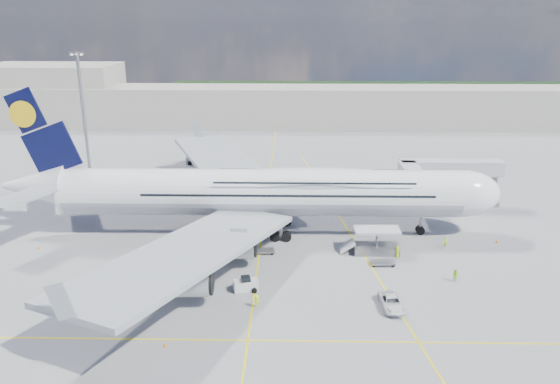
{
  "coord_description": "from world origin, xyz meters",
  "views": [
    {
      "loc": [
        4.45,
        -70.29,
        33.42
      ],
      "look_at": [
        2.88,
        8.0,
        7.49
      ],
      "focal_mm": 35.0,
      "sensor_mm": 36.0,
      "label": 1
    }
  ],
  "objects_px": {
    "dolly_nose_near": "(263,251)",
    "cone_wing_left_inner": "(191,214)",
    "dolly_back": "(125,282)",
    "crew_van": "(397,251)",
    "crew_wing": "(168,258)",
    "service_van": "(392,303)",
    "dolly_row_a": "(71,295)",
    "crew_loader": "(456,276)",
    "crew_tug": "(257,301)",
    "baggage_tug": "(246,285)",
    "cone_wing_left_outer": "(161,195)",
    "catering_truck_outer": "(199,157)",
    "crew_nose": "(445,242)",
    "jet_bridge": "(437,173)",
    "cone_tail": "(38,247)",
    "light_mast": "(83,111)",
    "dolly_row_b": "(163,253)",
    "dolly_row_c": "(147,278)",
    "cone_nose": "(497,241)",
    "catering_truck_inner": "(260,184)",
    "dolly_nose_far": "(382,262)",
    "airliner": "(263,192)",
    "cone_wing_right_outer": "(164,345)",
    "cone_wing_right_inner": "(144,265)",
    "cargo_loader": "(375,244)"
  },
  "relations": [
    {
      "from": "dolly_nose_near",
      "to": "cone_wing_left_inner",
      "type": "bearing_deg",
      "value": 127.26
    },
    {
      "from": "dolly_back",
      "to": "crew_van",
      "type": "distance_m",
      "value": 37.69
    },
    {
      "from": "crew_wing",
      "to": "crew_van",
      "type": "relative_size",
      "value": 1.14
    },
    {
      "from": "service_van",
      "to": "dolly_row_a",
      "type": "bearing_deg",
      "value": 173.45
    },
    {
      "from": "service_van",
      "to": "crew_loader",
      "type": "distance_m",
      "value": 11.58
    },
    {
      "from": "dolly_nose_near",
      "to": "crew_tug",
      "type": "xyz_separation_m",
      "value": [
        0.0,
        -15.57,
        0.52
      ]
    },
    {
      "from": "baggage_tug",
      "to": "cone_wing_left_outer",
      "type": "height_order",
      "value": "baggage_tug"
    },
    {
      "from": "catering_truck_outer",
      "to": "crew_wing",
      "type": "bearing_deg",
      "value": -75.39
    },
    {
      "from": "service_van",
      "to": "crew_tug",
      "type": "bearing_deg",
      "value": 177.22
    },
    {
      "from": "crew_wing",
      "to": "service_van",
      "type": "bearing_deg",
      "value": -87.12
    },
    {
      "from": "crew_nose",
      "to": "crew_tug",
      "type": "bearing_deg",
      "value": -165.6
    },
    {
      "from": "jet_bridge",
      "to": "cone_tail",
      "type": "xyz_separation_m",
      "value": [
        -62.7,
        -17.81,
        -6.61
      ]
    },
    {
      "from": "light_mast",
      "to": "dolly_row_b",
      "type": "xyz_separation_m",
      "value": [
        26.11,
        -43.71,
        -12.83
      ]
    },
    {
      "from": "jet_bridge",
      "to": "cone_tail",
      "type": "height_order",
      "value": "jet_bridge"
    },
    {
      "from": "dolly_back",
      "to": "crew_van",
      "type": "bearing_deg",
      "value": 26.28
    },
    {
      "from": "dolly_back",
      "to": "crew_nose",
      "type": "xyz_separation_m",
      "value": [
        44.34,
        12.36,
        0.55
      ]
    },
    {
      "from": "dolly_row_c",
      "to": "cone_nose",
      "type": "bearing_deg",
      "value": 25.92
    },
    {
      "from": "catering_truck_inner",
      "to": "crew_nose",
      "type": "height_order",
      "value": "catering_truck_inner"
    },
    {
      "from": "dolly_nose_far",
      "to": "dolly_nose_near",
      "type": "distance_m",
      "value": 17.14
    },
    {
      "from": "airliner",
      "to": "catering_truck_inner",
      "type": "relative_size",
      "value": 10.75
    },
    {
      "from": "baggage_tug",
      "to": "crew_nose",
      "type": "bearing_deg",
      "value": 11.68
    },
    {
      "from": "crew_van",
      "to": "cone_wing_right_outer",
      "type": "relative_size",
      "value": 3.62
    },
    {
      "from": "dolly_back",
      "to": "cone_wing_right_inner",
      "type": "height_order",
      "value": "cone_wing_right_inner"
    },
    {
      "from": "cone_wing_left_outer",
      "to": "crew_loader",
      "type": "bearing_deg",
      "value": -36.31
    },
    {
      "from": "catering_truck_inner",
      "to": "crew_van",
      "type": "distance_m",
      "value": 34.99
    },
    {
      "from": "crew_loader",
      "to": "crew_wing",
      "type": "height_order",
      "value": "crew_wing"
    },
    {
      "from": "baggage_tug",
      "to": "light_mast",
      "type": "bearing_deg",
      "value": 111.83
    },
    {
      "from": "dolly_row_c",
      "to": "cone_wing_right_outer",
      "type": "relative_size",
      "value": 6.68
    },
    {
      "from": "crew_tug",
      "to": "cone_nose",
      "type": "height_order",
      "value": "crew_tug"
    },
    {
      "from": "cone_wing_left_outer",
      "to": "cone_wing_left_inner",
      "type": "bearing_deg",
      "value": -53.12
    },
    {
      "from": "catering_truck_outer",
      "to": "dolly_row_a",
      "type": "bearing_deg",
      "value": -85.33
    },
    {
      "from": "cone_tail",
      "to": "dolly_nose_near",
      "type": "bearing_deg",
      "value": -1.4
    },
    {
      "from": "catering_truck_inner",
      "to": "crew_wing",
      "type": "bearing_deg",
      "value": -110.24
    },
    {
      "from": "dolly_row_a",
      "to": "dolly_nose_near",
      "type": "bearing_deg",
      "value": 34.56
    },
    {
      "from": "catering_truck_inner",
      "to": "crew_tug",
      "type": "height_order",
      "value": "catering_truck_inner"
    },
    {
      "from": "dolly_row_a",
      "to": "dolly_back",
      "type": "height_order",
      "value": "dolly_row_a"
    },
    {
      "from": "catering_truck_inner",
      "to": "dolly_nose_far",
      "type": "bearing_deg",
      "value": -58.91
    },
    {
      "from": "cone_wing_left_outer",
      "to": "jet_bridge",
      "type": "bearing_deg",
      "value": -7.71
    },
    {
      "from": "crew_loader",
      "to": "crew_tug",
      "type": "bearing_deg",
      "value": -143.64
    },
    {
      "from": "dolly_nose_far",
      "to": "cone_tail",
      "type": "distance_m",
      "value": 50.38
    },
    {
      "from": "service_van",
      "to": "crew_van",
      "type": "relative_size",
      "value": 3.04
    },
    {
      "from": "baggage_tug",
      "to": "cone_wing_right_inner",
      "type": "xyz_separation_m",
      "value": [
        -14.65,
        6.64,
        -0.57
      ]
    },
    {
      "from": "catering_truck_outer",
      "to": "cone_wing_left_inner",
      "type": "height_order",
      "value": "catering_truck_outer"
    },
    {
      "from": "service_van",
      "to": "cone_tail",
      "type": "distance_m",
      "value": 51.96
    },
    {
      "from": "dolly_nose_far",
      "to": "catering_truck_outer",
      "type": "distance_m",
      "value": 61.82
    },
    {
      "from": "airliner",
      "to": "dolly_nose_near",
      "type": "height_order",
      "value": "airliner"
    },
    {
      "from": "dolly_nose_near",
      "to": "crew_loader",
      "type": "bearing_deg",
      "value": -22.06
    },
    {
      "from": "baggage_tug",
      "to": "cone_wing_right_outer",
      "type": "bearing_deg",
      "value": -135.69
    },
    {
      "from": "crew_nose",
      "to": "cargo_loader",
      "type": "bearing_deg",
      "value": 170.03
    },
    {
      "from": "dolly_row_a",
      "to": "service_van",
      "type": "height_order",
      "value": "service_van"
    }
  ]
}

